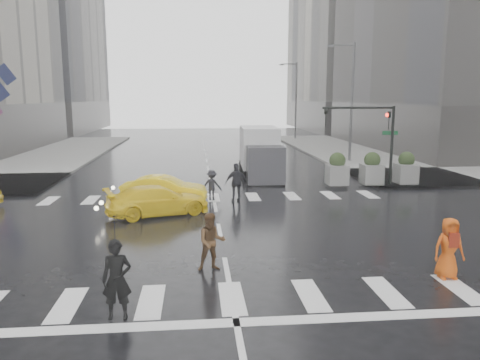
{
  "coord_description": "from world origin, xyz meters",
  "views": [
    {
      "loc": [
        -0.84,
        -16.96,
        4.94
      ],
      "look_at": [
        0.96,
        2.0,
        1.58
      ],
      "focal_mm": 35.0,
      "sensor_mm": 36.0,
      "label": 1
    }
  ],
  "objects": [
    {
      "name": "pedestrian_brown",
      "position": [
        -0.43,
        -4.0,
        0.85
      ],
      "size": [
        0.88,
        0.72,
        1.69
      ],
      "primitive_type": "imported",
      "rotation": [
        0.0,
        0.0,
        0.1
      ],
      "color": "#4A311A",
      "rests_on": "ground"
    },
    {
      "name": "box_truck",
      "position": [
        3.14,
        11.49,
        1.67
      ],
      "size": [
        2.21,
        5.88,
        3.12
      ],
      "rotation": [
        0.0,
        0.0,
        -0.04
      ],
      "color": "silver",
      "rests_on": "ground"
    },
    {
      "name": "road_markings",
      "position": [
        0.0,
        0.0,
        0.01
      ],
      "size": [
        18.0,
        48.0,
        0.01
      ],
      "primitive_type": null,
      "color": "silver",
      "rests_on": "ground"
    },
    {
      "name": "pedestrian_far_b",
      "position": [
        -0.09,
        5.45,
        0.74
      ],
      "size": [
        1.07,
        0.8,
        1.48
      ],
      "primitive_type": "imported",
      "rotation": [
        0.0,
        0.0,
        2.83
      ],
      "color": "black",
      "rests_on": "ground"
    },
    {
      "name": "ground",
      "position": [
        0.0,
        0.0,
        0.0
      ],
      "size": [
        120.0,
        120.0,
        0.0
      ],
      "primitive_type": "plane",
      "color": "black",
      "rests_on": "ground"
    },
    {
      "name": "taxi_rear",
      "position": [
        -2.48,
        2.7,
        0.63
      ],
      "size": [
        4.22,
        2.94,
        1.27
      ],
      "primitive_type": "imported",
      "rotation": [
        0.0,
        0.0,
        1.9
      ],
      "color": "yellow",
      "rests_on": "ground"
    },
    {
      "name": "sidewalk_ne",
      "position": [
        19.5,
        17.5,
        0.07
      ],
      "size": [
        35.0,
        35.0,
        0.15
      ],
      "primitive_type": "cube",
      "color": "slate",
      "rests_on": "ground"
    },
    {
      "name": "pedestrian_orange",
      "position": [
        6.05,
        -5.24,
        0.87
      ],
      "size": [
        0.87,
        0.59,
        1.72
      ],
      "rotation": [
        0.0,
        0.0,
        -0.05
      ],
      "color": "#D6500F",
      "rests_on": "ground"
    },
    {
      "name": "planter_west",
      "position": [
        7.0,
        8.2,
        0.98
      ],
      "size": [
        1.1,
        1.1,
        1.8
      ],
      "color": "slate",
      "rests_on": "ground"
    },
    {
      "name": "traffic_signal_pole",
      "position": [
        9.01,
        8.01,
        3.22
      ],
      "size": [
        4.45,
        0.42,
        4.5
      ],
      "color": "black",
      "rests_on": "ground"
    },
    {
      "name": "building_ne_far",
      "position": [
        29.0,
        56.0,
        16.27
      ],
      "size": [
        26.05,
        26.05,
        36.0
      ],
      "color": "#AFA898",
      "rests_on": "ground"
    },
    {
      "name": "pedestrian_far_a",
      "position": [
        1.08,
        5.0,
        0.93
      ],
      "size": [
        1.14,
        0.75,
        1.86
      ],
      "primitive_type": "imported",
      "rotation": [
        0.0,
        0.0,
        3.22
      ],
      "color": "black",
      "rests_on": "ground"
    },
    {
      "name": "planter_mid",
      "position": [
        9.0,
        8.2,
        0.98
      ],
      "size": [
        1.1,
        1.1,
        1.8
      ],
      "color": "slate",
      "rests_on": "ground"
    },
    {
      "name": "street_lamp_near",
      "position": [
        10.87,
        18.0,
        4.95
      ],
      "size": [
        2.15,
        0.22,
        9.0
      ],
      "color": "#59595B",
      "rests_on": "ground"
    },
    {
      "name": "street_lamp_far",
      "position": [
        10.87,
        38.0,
        4.95
      ],
      "size": [
        2.15,
        0.22,
        9.0
      ],
      "color": "#59595B",
      "rests_on": "ground"
    },
    {
      "name": "pedestrian_black",
      "position": [
        -2.65,
        -6.8,
        1.57
      ],
      "size": [
        0.97,
        0.99,
        2.43
      ],
      "rotation": [
        0.0,
        0.0,
        0.01
      ],
      "color": "black",
      "rests_on": "ground"
    },
    {
      "name": "taxi_mid",
      "position": [
        -2.36,
        4.9,
        0.66
      ],
      "size": [
        4.12,
        1.84,
        1.31
      ],
      "primitive_type": "imported",
      "rotation": [
        0.0,
        0.0,
        1.46
      ],
      "color": "yellow",
      "rests_on": "ground"
    },
    {
      "name": "planter_east",
      "position": [
        11.0,
        8.2,
        0.98
      ],
      "size": [
        1.1,
        1.1,
        1.8
      ],
      "color": "slate",
      "rests_on": "ground"
    }
  ]
}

